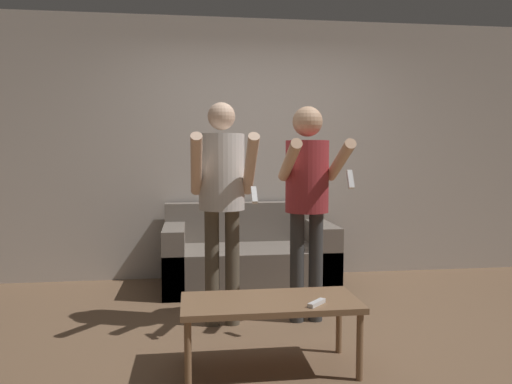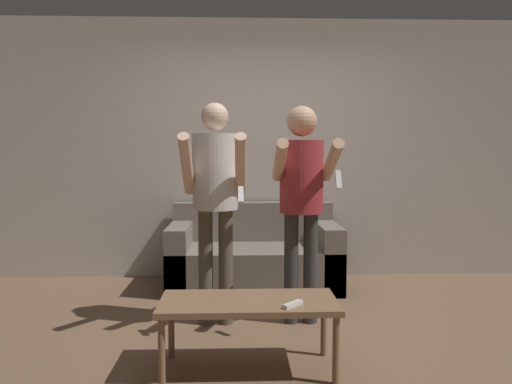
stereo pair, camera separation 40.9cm
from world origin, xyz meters
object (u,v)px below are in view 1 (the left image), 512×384
person_standing_left (222,187)px  person_standing_right (308,188)px  coffee_table (270,307)px  couch (249,258)px  remote_on_table (317,303)px

person_standing_left → person_standing_right: (0.65, -0.00, -0.01)m
person_standing_right → coffee_table: size_ratio=1.57×
person_standing_left → coffee_table: 1.09m
person_standing_right → couch: bearing=106.8°
person_standing_right → person_standing_left: bearing=179.9°
couch → person_standing_left: bearing=-106.8°
couch → remote_on_table: size_ratio=12.34×
person_standing_left → coffee_table: bearing=-74.2°
couch → person_standing_right: 1.37m
couch → remote_on_table: (0.16, -2.05, 0.17)m
couch → remote_on_table: couch is taller
remote_on_table → couch: bearing=94.4°
person_standing_left → remote_on_table: 1.24m
coffee_table → remote_on_table: remote_on_table is taller
person_standing_right → remote_on_table: 1.15m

